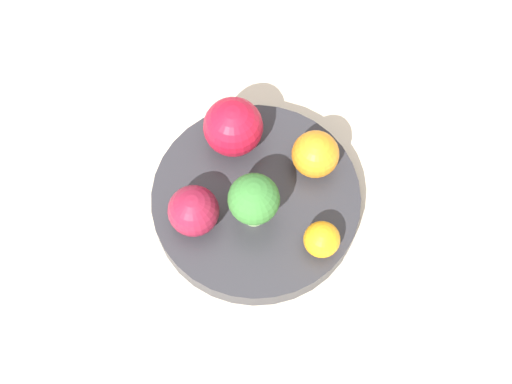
% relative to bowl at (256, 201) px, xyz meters
% --- Properties ---
extents(ground_plane, '(6.00, 6.00, 0.00)m').
position_rel_bowl_xyz_m(ground_plane, '(0.00, 0.00, -0.03)').
color(ground_plane, gray).
extents(table_surface, '(1.20, 1.20, 0.02)m').
position_rel_bowl_xyz_m(table_surface, '(0.00, 0.00, -0.02)').
color(table_surface, beige).
rests_on(table_surface, ground_plane).
extents(bowl, '(0.21, 0.21, 0.03)m').
position_rel_bowl_xyz_m(bowl, '(0.00, 0.00, 0.00)').
color(bowl, '#2D2D33').
rests_on(bowl, table_surface).
extents(broccoli, '(0.05, 0.05, 0.07)m').
position_rel_bowl_xyz_m(broccoli, '(0.01, -0.02, 0.05)').
color(broccoli, '#99C17A').
rests_on(broccoli, bowl).
extents(apple_red, '(0.05, 0.05, 0.05)m').
position_rel_bowl_xyz_m(apple_red, '(-0.04, -0.05, 0.04)').
color(apple_red, maroon).
rests_on(apple_red, bowl).
extents(apple_green, '(0.06, 0.06, 0.06)m').
position_rel_bowl_xyz_m(apple_green, '(-0.05, 0.05, 0.04)').
color(apple_green, '#B7142D').
rests_on(apple_green, bowl).
extents(orange_front, '(0.05, 0.05, 0.05)m').
position_rel_bowl_xyz_m(orange_front, '(0.04, 0.05, 0.04)').
color(orange_front, orange).
rests_on(orange_front, bowl).
extents(orange_back, '(0.03, 0.03, 0.03)m').
position_rel_bowl_xyz_m(orange_back, '(0.08, -0.02, 0.03)').
color(orange_back, orange).
rests_on(orange_back, bowl).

